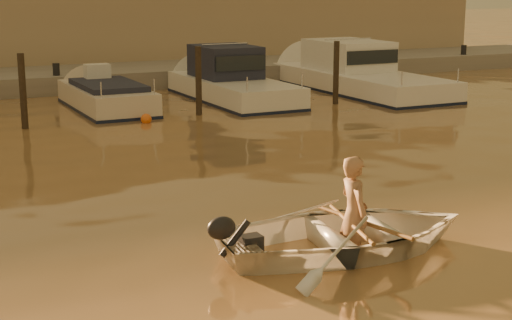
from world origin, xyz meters
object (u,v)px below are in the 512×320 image
person (354,214)px  moored_boat_4 (233,81)px  dinghy (347,233)px  moored_boat_3 (107,102)px  moored_boat_5 (360,74)px

person → moored_boat_4: (4.58, 14.27, 0.07)m
dinghy → moored_boat_3: moored_boat_3 is taller
dinghy → moored_boat_3: 14.27m
moored_boat_5 → moored_boat_3: bearing=180.0°
person → moored_boat_3: (0.32, 14.27, -0.33)m
moored_boat_4 → moored_boat_5: size_ratio=0.78×
moored_boat_5 → person: bearing=-123.8°
moored_boat_3 → moored_boat_4: moored_boat_4 is taller
person → moored_boat_5: 17.17m
dinghy → moored_boat_4: bearing=-12.0°
person → moored_boat_4: bearing=-11.6°
moored_boat_3 → moored_boat_4: (4.27, 0.00, 0.40)m
dinghy → moored_boat_3: size_ratio=0.68×
dinghy → moored_boat_3: (0.41, 14.26, -0.05)m
dinghy → moored_boat_4: size_ratio=0.54×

